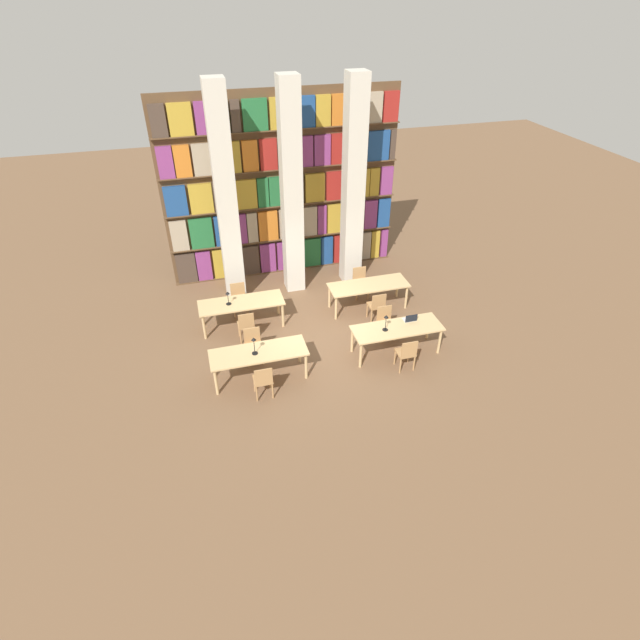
% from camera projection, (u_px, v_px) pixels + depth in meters
% --- Properties ---
extents(ground_plane, '(40.00, 40.00, 0.00)m').
position_uv_depth(ground_plane, '(319.00, 339.00, 13.22)').
color(ground_plane, brown).
extents(bookshelf_bank, '(7.07, 0.35, 5.50)m').
position_uv_depth(bookshelf_bank, '(283.00, 191.00, 14.91)').
color(bookshelf_bank, brown).
rests_on(bookshelf_bank, ground_plane).
extents(pillar_left, '(0.55, 0.55, 6.00)m').
position_uv_depth(pillar_left, '(226.00, 199.00, 13.36)').
color(pillar_left, beige).
rests_on(pillar_left, ground_plane).
extents(pillar_center, '(0.55, 0.55, 6.00)m').
position_uv_depth(pillar_center, '(291.00, 193.00, 13.76)').
color(pillar_center, beige).
rests_on(pillar_center, ground_plane).
extents(pillar_right, '(0.55, 0.55, 6.00)m').
position_uv_depth(pillar_right, '(353.00, 187.00, 14.16)').
color(pillar_right, beige).
rests_on(pillar_right, ground_plane).
extents(reading_table_0, '(2.26, 0.80, 0.77)m').
position_uv_depth(reading_table_0, '(259.00, 355.00, 11.58)').
color(reading_table_0, tan).
rests_on(reading_table_0, ground_plane).
extents(chair_0, '(0.42, 0.40, 0.90)m').
position_uv_depth(chair_0, '(263.00, 380.00, 11.14)').
color(chair_0, tan).
rests_on(chair_0, ground_plane).
extents(chair_1, '(0.42, 0.40, 0.90)m').
position_uv_depth(chair_1, '(253.00, 344.00, 12.23)').
color(chair_1, tan).
rests_on(chair_1, ground_plane).
extents(desk_lamp_0, '(0.14, 0.14, 0.46)m').
position_uv_depth(desk_lamp_0, '(254.00, 343.00, 11.31)').
color(desk_lamp_0, black).
rests_on(desk_lamp_0, reading_table_0).
extents(reading_table_1, '(2.26, 0.80, 0.77)m').
position_uv_depth(reading_table_1, '(397.00, 330.00, 12.38)').
color(reading_table_1, tan).
rests_on(reading_table_1, ground_plane).
extents(chair_2, '(0.42, 0.40, 0.90)m').
position_uv_depth(chair_2, '(407.00, 353.00, 11.94)').
color(chair_2, tan).
rests_on(chair_2, ground_plane).
extents(chair_3, '(0.42, 0.40, 0.90)m').
position_uv_depth(chair_3, '(385.00, 322.00, 13.03)').
color(chair_3, tan).
rests_on(chair_3, ground_plane).
extents(desk_lamp_1, '(0.14, 0.14, 0.44)m').
position_uv_depth(desk_lamp_1, '(386.00, 320.00, 12.08)').
color(desk_lamp_1, black).
rests_on(desk_lamp_1, reading_table_1).
extents(laptop, '(0.32, 0.22, 0.21)m').
position_uv_depth(laptop, '(410.00, 319.00, 12.57)').
color(laptop, silver).
rests_on(laptop, reading_table_1).
extents(reading_table_2, '(2.26, 0.80, 0.77)m').
position_uv_depth(reading_table_2, '(241.00, 305.00, 13.34)').
color(reading_table_2, tan).
rests_on(reading_table_2, ground_plane).
extents(chair_4, '(0.42, 0.40, 0.90)m').
position_uv_depth(chair_4, '(246.00, 325.00, 12.91)').
color(chair_4, tan).
rests_on(chair_4, ground_plane).
extents(chair_5, '(0.42, 0.40, 0.90)m').
position_uv_depth(chair_5, '(239.00, 298.00, 14.00)').
color(chair_5, tan).
rests_on(chair_5, ground_plane).
extents(desk_lamp_2, '(0.14, 0.14, 0.39)m').
position_uv_depth(desk_lamp_2, '(228.00, 296.00, 13.07)').
color(desk_lamp_2, black).
rests_on(desk_lamp_2, reading_table_2).
extents(reading_table_3, '(2.26, 0.80, 0.77)m').
position_uv_depth(reading_table_3, '(368.00, 287.00, 14.10)').
color(reading_table_3, tan).
rests_on(reading_table_3, ground_plane).
extents(chair_6, '(0.42, 0.40, 0.90)m').
position_uv_depth(chair_6, '(377.00, 305.00, 13.67)').
color(chair_6, tan).
rests_on(chair_6, ground_plane).
extents(chair_7, '(0.42, 0.40, 0.90)m').
position_uv_depth(chair_7, '(360.00, 281.00, 14.75)').
color(chair_7, tan).
rests_on(chair_7, ground_plane).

